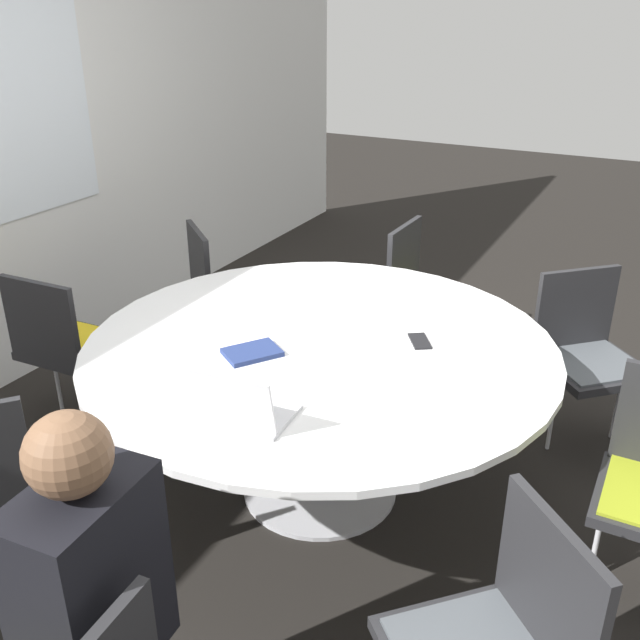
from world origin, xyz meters
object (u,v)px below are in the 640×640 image
(chair_1, at_px, (499,640))
(chair_6, at_px, (65,339))
(laptop, at_px, (242,408))
(spiral_notebook, at_px, (252,352))
(cell_phone, at_px, (420,341))
(chair_3, at_px, (587,347))
(chair_4, at_px, (423,286))
(chair_5, at_px, (223,285))
(person_0, at_px, (87,588))

(chair_1, bearing_deg, chair_6, 26.47)
(chair_1, height_order, laptop, laptop)
(chair_6, height_order, spiral_notebook, chair_6)
(laptop, xyz_separation_m, cell_phone, (0.83, -0.31, -0.05))
(spiral_notebook, xyz_separation_m, cell_phone, (0.41, -0.54, -0.01))
(chair_3, bearing_deg, chair_4, -64.61)
(spiral_notebook, bearing_deg, chair_3, -43.27)
(chair_4, distance_m, spiral_notebook, 1.58)
(chair_5, distance_m, cell_phone, 1.56)
(chair_4, xyz_separation_m, person_0, (-2.72, -0.11, 0.20))
(chair_4, distance_m, chair_5, 1.15)
(chair_3, distance_m, chair_4, 1.02)
(chair_1, bearing_deg, laptop, 29.86)
(chair_1, xyz_separation_m, chair_4, (2.23, 1.01, 0.00))
(chair_4, height_order, chair_6, same)
(person_0, distance_m, spiral_notebook, 1.20)
(chair_4, xyz_separation_m, chair_6, (-1.45, 1.30, 0.00))
(person_0, xyz_separation_m, cell_phone, (1.58, -0.28, 0.04))
(chair_3, xyz_separation_m, laptop, (-1.60, 0.88, 0.29))
(chair_6, bearing_deg, cell_phone, 8.24)
(chair_5, bearing_deg, chair_1, 0.76)
(chair_3, xyz_separation_m, cell_phone, (-0.77, 0.57, 0.24))
(spiral_notebook, distance_m, cell_phone, 0.68)
(cell_phone, bearing_deg, chair_1, -149.83)
(chair_1, distance_m, laptop, 1.02)
(chair_3, xyz_separation_m, chair_4, (0.37, 0.95, 0.00))
(chair_5, distance_m, laptop, 1.84)
(chair_4, bearing_deg, chair_1, 26.23)
(chair_1, height_order, spiral_notebook, chair_1)
(person_0, height_order, cell_phone, person_0)
(chair_6, bearing_deg, person_0, -44.16)
(laptop, bearing_deg, chair_3, -122.68)
(chair_5, bearing_deg, chair_6, -65.68)
(chair_1, bearing_deg, chair_4, -20.40)
(chair_3, relative_size, chair_6, 1.00)
(spiral_notebook, bearing_deg, chair_4, -5.88)
(laptop, height_order, cell_phone, laptop)
(chair_3, xyz_separation_m, chair_5, (-0.14, 1.97, 0.00))
(chair_4, relative_size, person_0, 0.71)
(spiral_notebook, bearing_deg, chair_1, -120.08)
(chair_3, relative_size, laptop, 2.70)
(cell_phone, bearing_deg, spiral_notebook, 126.85)
(chair_6, xyz_separation_m, laptop, (-0.52, -1.37, 0.29))
(laptop, distance_m, cell_phone, 0.89)
(chair_6, bearing_deg, chair_1, -20.65)
(chair_4, height_order, laptop, laptop)
(chair_1, height_order, chair_5, same)
(chair_3, height_order, laptop, laptop)
(chair_4, bearing_deg, person_0, 4.00)
(chair_3, height_order, chair_5, same)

